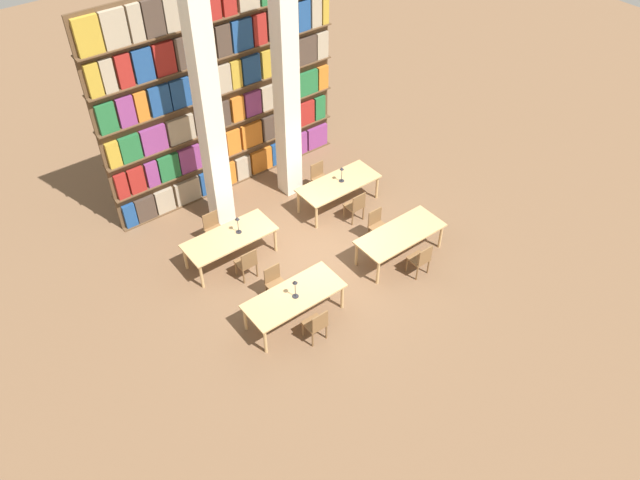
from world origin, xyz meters
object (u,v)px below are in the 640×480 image
Objects in this scene: reading_table_0 at (294,297)px; chair_6 at (356,206)px; chair_3 at (378,225)px; desk_lamp_2 at (342,172)px; reading_table_1 at (400,235)px; reading_table_3 at (338,185)px; chair_2 at (421,259)px; chair_7 at (320,177)px; desk_lamp_0 at (295,286)px; reading_table_2 at (230,239)px; chair_5 at (214,228)px; desk_lamp_1 at (238,222)px; pillar_center at (286,90)px; chair_4 at (247,263)px; chair_1 at (275,283)px; pillar_left at (209,118)px; chair_0 at (316,324)px.

chair_6 is (3.15, 1.74, -0.18)m from reading_table_0.
chair_3 is 2.01× the size of desk_lamp_2.
reading_table_1 is 1.00× the size of reading_table_3.
chair_2 reaches higher than reading_table_0.
chair_7 is (0.06, 3.89, 0.00)m from chair_2.
desk_lamp_0 reaches higher than reading_table_2.
desk_lamp_1 is (0.27, -0.75, 0.56)m from chair_5.
pillar_center reaches higher than chair_4.
desk_lamp_1 is 3.14m from chair_6.
chair_1 is 3.99m from chair_7.
pillar_center is at bearing 98.20° from reading_table_1.
pillar_left is at bearing -132.64° from chair_5.
reading_table_2 is 3.43m from desk_lamp_2.
reading_table_3 is at bearing -65.59° from pillar_center.
chair_5 is at bearing 1.24° from chair_7.
chair_5 is 0.98m from desk_lamp_1.
pillar_center is at bearing 56.17° from desk_lamp_0.
pillar_center is 3.44m from desk_lamp_1.
chair_4 is (-2.72, -2.15, -2.53)m from pillar_center.
reading_table_1 and reading_table_3 have the same top height.
chair_6 is at bearing 38.42° from chair_0.
desk_lamp_0 is 3.26m from chair_3.
desk_lamp_0 is 4.58m from chair_7.
desk_lamp_0 is at bearing -93.21° from desk_lamp_1.
chair_6 and chair_7 have the same top height.
reading_table_3 is (3.33, 0.82, 0.18)m from chair_4.
desk_lamp_2 reaches higher than reading_table_3.
desk_lamp_2 is (3.30, 2.49, 0.36)m from reading_table_0.
chair_0 is (-0.45, -4.56, -2.53)m from pillar_left.
reading_table_0 is at bearing -142.95° from desk_lamp_2.
reading_table_3 is at bearing 88.42° from reading_table_1.
chair_4 is (-0.16, 0.92, 0.00)m from chair_1.
chair_3 is 1.76m from desk_lamp_2.
chair_7 is 2.01× the size of desk_lamp_2.
pillar_center reaches higher than desk_lamp_0.
pillar_left is 4.00m from chair_1.
chair_6 is 1.49m from chair_7.
chair_2 is at bearing -12.08° from reading_table_0.
reading_table_0 is 3.17m from chair_5.
chair_3 is at bearing -93.57° from reading_table_3.
desk_lamp_1 reaches higher than reading_table_2.
chair_2 is 2.40m from chair_6.
reading_table_3 is (0.60, -1.33, -2.34)m from pillar_center.
chair_7 is at bearing 89.07° from chair_2.
chair_3 is at bearing -26.26° from reading_table_2.
reading_table_2 is at bearing 92.72° from desk_lamp_0.
desk_lamp_2 is (0.17, 2.40, 0.36)m from reading_table_1.
reading_table_3 is 0.77m from chair_7.
reading_table_1 is at bearing 167.97° from chair_1.
chair_1 is 2.42m from chair_5.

